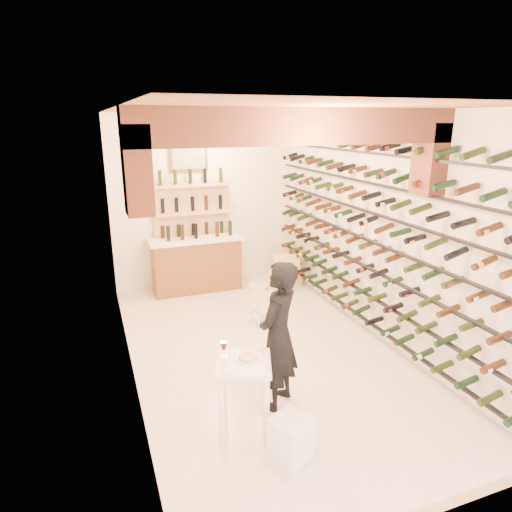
{
  "coord_description": "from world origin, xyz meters",
  "views": [
    {
      "loc": [
        -2.06,
        -5.18,
        3.08
      ],
      "look_at": [
        0.0,
        0.3,
        1.3
      ],
      "focal_mm": 31.47,
      "sensor_mm": 36.0,
      "label": 1
    }
  ],
  "objects_px": {
    "wine_rack": "(365,234)",
    "tasting_table": "(243,374)",
    "back_counter": "(197,263)",
    "crate_lower": "(285,278)",
    "white_stool": "(291,438)",
    "chrome_barstool": "(259,302)",
    "person": "(278,336)"
  },
  "relations": [
    {
      "from": "wine_rack",
      "to": "tasting_table",
      "type": "bearing_deg",
      "value": -148.29
    },
    {
      "from": "back_counter",
      "to": "wine_rack",
      "type": "bearing_deg",
      "value": -55.34
    },
    {
      "from": "wine_rack",
      "to": "crate_lower",
      "type": "height_order",
      "value": "wine_rack"
    },
    {
      "from": "white_stool",
      "to": "wine_rack",
      "type": "bearing_deg",
      "value": 44.16
    },
    {
      "from": "chrome_barstool",
      "to": "crate_lower",
      "type": "distance_m",
      "value": 1.78
    },
    {
      "from": "person",
      "to": "crate_lower",
      "type": "xyz_separation_m",
      "value": [
        1.61,
        3.36,
        -0.67
      ]
    },
    {
      "from": "tasting_table",
      "to": "wine_rack",
      "type": "bearing_deg",
      "value": 51.47
    },
    {
      "from": "back_counter",
      "to": "tasting_table",
      "type": "xyz_separation_m",
      "value": [
        -0.49,
        -4.08,
        0.11
      ]
    },
    {
      "from": "person",
      "to": "chrome_barstool",
      "type": "relative_size",
      "value": 2.51
    },
    {
      "from": "chrome_barstool",
      "to": "person",
      "type": "bearing_deg",
      "value": -105.0
    },
    {
      "from": "tasting_table",
      "to": "chrome_barstool",
      "type": "height_order",
      "value": "tasting_table"
    },
    {
      "from": "back_counter",
      "to": "crate_lower",
      "type": "xyz_separation_m",
      "value": [
        1.62,
        -0.45,
        -0.37
      ]
    },
    {
      "from": "crate_lower",
      "to": "white_stool",
      "type": "bearing_deg",
      "value": -113.61
    },
    {
      "from": "wine_rack",
      "to": "white_stool",
      "type": "height_order",
      "value": "wine_rack"
    },
    {
      "from": "back_counter",
      "to": "white_stool",
      "type": "distance_m",
      "value": 4.64
    },
    {
      "from": "wine_rack",
      "to": "white_stool",
      "type": "xyz_separation_m",
      "value": [
        -2.04,
        -1.98,
        -1.34
      ]
    },
    {
      "from": "wine_rack",
      "to": "chrome_barstool",
      "type": "xyz_separation_m",
      "value": [
        -1.3,
        0.81,
        -1.16
      ]
    },
    {
      "from": "back_counter",
      "to": "person",
      "type": "height_order",
      "value": "person"
    },
    {
      "from": "tasting_table",
      "to": "chrome_barstool",
      "type": "xyz_separation_m",
      "value": [
        1.02,
        2.24,
        -0.25
      ]
    },
    {
      "from": "back_counter",
      "to": "tasting_table",
      "type": "distance_m",
      "value": 4.11
    },
    {
      "from": "white_stool",
      "to": "tasting_table",
      "type": "bearing_deg",
      "value": 116.93
    },
    {
      "from": "white_stool",
      "to": "chrome_barstool",
      "type": "xyz_separation_m",
      "value": [
        0.74,
        2.79,
        0.18
      ]
    },
    {
      "from": "wine_rack",
      "to": "back_counter",
      "type": "bearing_deg",
      "value": 124.66
    },
    {
      "from": "wine_rack",
      "to": "tasting_table",
      "type": "xyz_separation_m",
      "value": [
        -2.32,
        -1.43,
        -0.91
      ]
    },
    {
      "from": "tasting_table",
      "to": "back_counter",
      "type": "bearing_deg",
      "value": 102.96
    },
    {
      "from": "wine_rack",
      "to": "back_counter",
      "type": "height_order",
      "value": "wine_rack"
    },
    {
      "from": "wine_rack",
      "to": "white_stool",
      "type": "bearing_deg",
      "value": -135.84
    },
    {
      "from": "back_counter",
      "to": "person",
      "type": "bearing_deg",
      "value": -89.88
    },
    {
      "from": "wine_rack",
      "to": "person",
      "type": "height_order",
      "value": "wine_rack"
    },
    {
      "from": "tasting_table",
      "to": "crate_lower",
      "type": "bearing_deg",
      "value": 79.66
    },
    {
      "from": "wine_rack",
      "to": "person",
      "type": "bearing_deg",
      "value": -147.61
    },
    {
      "from": "tasting_table",
      "to": "crate_lower",
      "type": "xyz_separation_m",
      "value": [
        2.11,
        3.63,
        -0.48
      ]
    }
  ]
}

